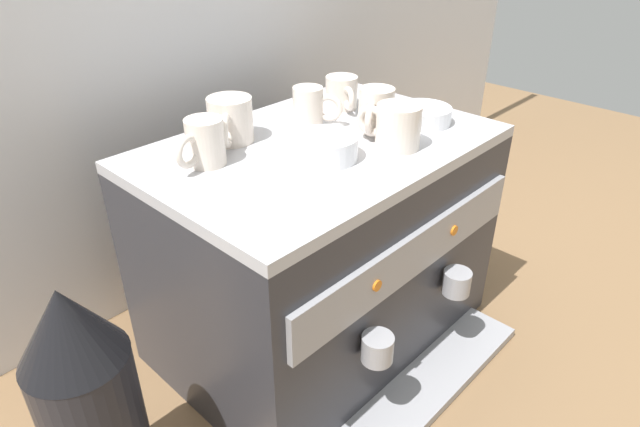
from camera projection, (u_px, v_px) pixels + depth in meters
The scene contains 13 objects.
ground_plane at pixel (320, 329), 1.27m from camera, with size 4.00×4.00×0.00m, color brown.
tiled_backsplash_wall at pixel (191, 65), 1.24m from camera, with size 2.80×0.03×1.07m, color silver.
espresso_machine at pixel (321, 247), 1.15m from camera, with size 0.67×0.56×0.46m.
ceramic_cup_0 at pixel (310, 107), 1.09m from camera, with size 0.07×0.09×0.08m.
ceramic_cup_1 at pixel (376, 110), 1.07m from camera, with size 0.11×0.08×0.08m.
ceramic_cup_2 at pixel (204, 143), 0.93m from camera, with size 0.11×0.07×0.08m.
ceramic_cup_3 at pixel (230, 121), 1.02m from camera, with size 0.11×0.11×0.08m.
ceramic_cup_4 at pixel (342, 93), 1.18m from camera, with size 0.07×0.10×0.07m.
ceramic_cup_5 at pixel (396, 126), 1.00m from camera, with size 0.08×0.13×0.08m.
ceramic_bowl_0 at pixel (326, 148), 0.97m from camera, with size 0.11×0.11×0.04m.
ceramic_bowl_1 at pixel (423, 115), 1.12m from camera, with size 0.11×0.11×0.03m.
coffee_grinder at pixel (89, 403), 0.82m from camera, with size 0.15×0.15×0.43m.
milk_pitcher at pixel (437, 227), 1.54m from camera, with size 0.11×0.11×0.13m, color #B7B7BC.
Camera 1 is at (-0.70, -0.66, 0.87)m, focal length 30.98 mm.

